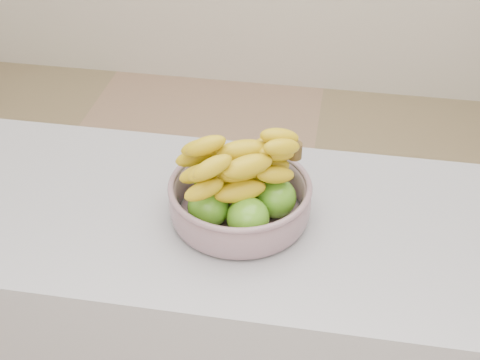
% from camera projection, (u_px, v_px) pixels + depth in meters
% --- Properties ---
extents(counter, '(2.00, 0.60, 0.90)m').
position_uv_depth(counter, '(273.00, 353.00, 1.74)').
color(counter, '#9999A1').
rests_on(counter, ground).
extents(fruit_bowl, '(0.31, 0.31, 0.20)m').
position_uv_depth(fruit_bowl, '(240.00, 194.00, 1.44)').
color(fruit_bowl, '#8C95A9').
rests_on(fruit_bowl, counter).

